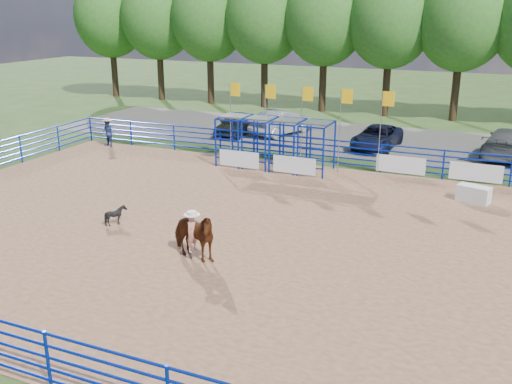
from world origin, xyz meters
TOP-DOWN VIEW (x-y plane):
  - ground at (0.00, 0.00)m, footprint 120.00×120.00m
  - arena_dirt at (0.00, 0.00)m, footprint 30.00×20.00m
  - gravel_strip at (0.00, 17.00)m, footprint 40.00×10.00m
  - announcer_table at (7.59, 7.04)m, footprint 1.47×0.99m
  - horse_and_rider at (-0.54, -2.79)m, footprint 2.19×1.40m
  - calf at (-4.79, -1.23)m, footprint 0.78×0.71m
  - spectator_cowboy at (-13.05, 9.15)m, footprint 0.94×0.83m
  - car_a at (-7.54, 15.20)m, footprint 1.99×4.35m
  - car_b at (-4.83, 16.64)m, footprint 3.29×5.06m
  - car_c at (1.71, 15.18)m, footprint 2.49×4.88m
  - car_d at (8.84, 16.02)m, footprint 3.09×5.79m
  - perimeter_fence at (0.00, 0.00)m, footprint 30.10×20.10m
  - chute_assembly at (-1.90, 8.84)m, footprint 19.32×2.41m
  - treeline at (0.00, 26.00)m, footprint 56.40×6.40m

SIDE VIEW (x-z plane):
  - ground at x=0.00m, z-range 0.00..0.00m
  - gravel_strip at x=0.00m, z-range 0.00..0.01m
  - arena_dirt at x=0.00m, z-range 0.00..0.02m
  - announcer_table at x=7.59m, z-range 0.02..0.74m
  - calf at x=-4.79m, z-range 0.02..0.79m
  - car_c at x=1.71m, z-range 0.01..1.33m
  - car_a at x=-7.54m, z-range 0.01..1.46m
  - perimeter_fence at x=0.00m, z-range 0.00..1.50m
  - car_b at x=-4.83m, z-range 0.01..1.58m
  - car_d at x=8.84m, z-range 0.01..1.61m
  - spectator_cowboy at x=-13.05m, z-range 0.03..1.70m
  - horse_and_rider at x=-0.54m, z-range -0.23..2.09m
  - chute_assembly at x=-1.90m, z-range -0.84..3.36m
  - treeline at x=0.00m, z-range 1.91..13.15m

